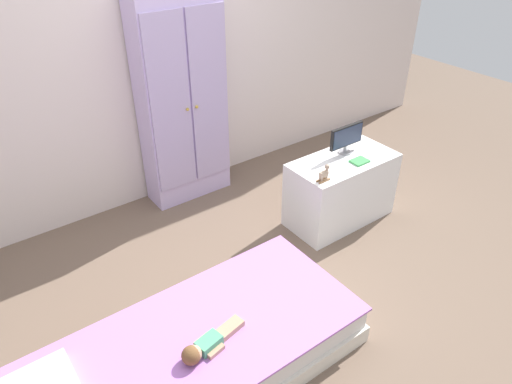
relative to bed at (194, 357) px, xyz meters
The scene contains 9 objects.
ground_plane 0.76m from the bed, 16.71° to the left, with size 10.00×10.00×0.02m, color brown.
back_wall 2.28m from the bed, 68.12° to the left, with size 6.40×0.05×2.70m, color silver.
bed is the anchor object (origin of this frame).
doll 0.20m from the bed, 88.86° to the right, with size 0.39×0.15×0.10m.
wardrobe 1.96m from the bed, 61.18° to the left, with size 0.67×0.30×1.65m.
tv_stand 1.74m from the bed, 19.18° to the left, with size 0.83×0.42×0.53m, color white.
tv_monitor 1.91m from the bed, 20.47° to the left, with size 0.31×0.10×0.22m.
rocking_horse_toy 1.46m from the bed, 18.58° to the left, with size 0.10×0.04×0.12m.
book_green 1.81m from the bed, 15.65° to the left, with size 0.13×0.10×0.01m, color #429E51.
Camera 1 is at (-1.42, -1.72, 2.23)m, focal length 33.14 mm.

